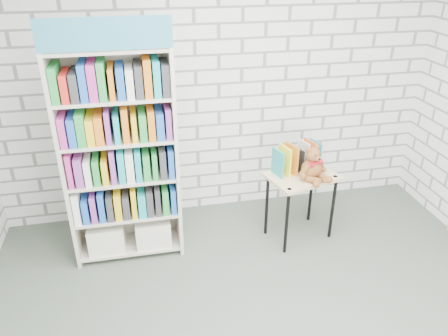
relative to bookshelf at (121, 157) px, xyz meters
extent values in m
cube|color=silver|center=(1.00, 0.64, 0.40)|extent=(4.50, 0.02, 2.80)
cube|color=beige|center=(-0.47, -0.01, -0.02)|extent=(0.03, 0.38, 1.95)
cube|color=beige|center=(0.47, -0.01, -0.02)|extent=(0.03, 0.38, 1.95)
cube|color=beige|center=(0.00, 0.17, -0.02)|extent=(0.97, 0.02, 1.95)
cube|color=teal|center=(0.00, -0.19, 1.07)|extent=(0.97, 0.02, 0.24)
cube|color=beige|center=(0.00, -0.01, -0.93)|extent=(0.91, 0.36, 0.03)
cube|color=beige|center=(0.00, -0.01, -0.56)|extent=(0.91, 0.36, 0.03)
cube|color=beige|center=(0.00, -0.01, -0.20)|extent=(0.91, 0.36, 0.03)
cube|color=beige|center=(0.00, -0.01, 0.17)|extent=(0.91, 0.36, 0.03)
cube|color=beige|center=(0.00, -0.01, 0.54)|extent=(0.91, 0.36, 0.03)
cube|color=beige|center=(0.00, -0.01, 0.93)|extent=(0.91, 0.36, 0.03)
cube|color=silver|center=(-0.22, -0.01, -0.79)|extent=(0.32, 0.32, 0.26)
cube|color=silver|center=(0.22, -0.01, -0.79)|extent=(0.32, 0.32, 0.26)
cube|color=green|center=(0.00, -0.02, -0.42)|extent=(0.91, 0.32, 0.26)
cube|color=orange|center=(0.00, -0.02, -0.05)|extent=(0.91, 0.32, 0.26)
cube|color=#BF338C|center=(0.00, -0.02, 0.32)|extent=(0.91, 0.32, 0.26)
cube|color=#19A5B2|center=(0.00, -0.02, 0.68)|extent=(0.91, 0.32, 0.26)
cube|color=tan|center=(1.65, -0.11, -0.32)|extent=(0.73, 0.60, 0.03)
cylinder|color=black|center=(1.44, -0.34, -0.67)|extent=(0.03, 0.03, 0.66)
cylinder|color=black|center=(1.35, -0.01, -0.67)|extent=(0.03, 0.03, 0.66)
cylinder|color=black|center=(1.96, -0.20, -0.67)|extent=(0.03, 0.03, 0.66)
cylinder|color=black|center=(1.87, 0.13, -0.67)|extent=(0.03, 0.03, 0.66)
cylinder|color=black|center=(1.44, -0.33, -0.31)|extent=(0.04, 0.04, 0.01)
cylinder|color=black|center=(1.95, -0.19, -0.31)|extent=(0.04, 0.04, 0.01)
cube|color=teal|center=(1.42, -0.06, -0.17)|extent=(0.07, 0.19, 0.27)
cube|color=yellow|center=(1.49, -0.05, -0.17)|extent=(0.07, 0.19, 0.27)
cube|color=#C77615|center=(1.56, -0.03, -0.17)|extent=(0.07, 0.19, 0.27)
cube|color=black|center=(1.63, -0.01, -0.17)|extent=(0.07, 0.19, 0.27)
cube|color=silver|center=(1.70, 0.01, -0.17)|extent=(0.07, 0.19, 0.27)
cube|color=orange|center=(1.76, 0.03, -0.17)|extent=(0.07, 0.19, 0.27)
cube|color=teal|center=(1.83, 0.05, -0.17)|extent=(0.07, 0.19, 0.27)
ellipsoid|color=brown|center=(1.71, -0.17, -0.21)|extent=(0.19, 0.16, 0.19)
sphere|color=brown|center=(1.71, -0.18, -0.06)|extent=(0.14, 0.14, 0.14)
sphere|color=brown|center=(1.66, -0.18, -0.01)|extent=(0.05, 0.05, 0.05)
sphere|color=brown|center=(1.75, -0.15, -0.01)|extent=(0.05, 0.05, 0.05)
sphere|color=brown|center=(1.73, -0.23, -0.08)|extent=(0.06, 0.06, 0.06)
sphere|color=black|center=(1.70, -0.24, -0.04)|extent=(0.02, 0.02, 0.02)
sphere|color=black|center=(1.75, -0.22, -0.04)|extent=(0.02, 0.02, 0.02)
sphere|color=black|center=(1.74, -0.25, -0.08)|extent=(0.02, 0.02, 0.02)
cylinder|color=brown|center=(1.62, -0.22, -0.18)|extent=(0.11, 0.07, 0.14)
cylinder|color=brown|center=(1.80, -0.16, -0.18)|extent=(0.10, 0.10, 0.14)
sphere|color=brown|center=(1.60, -0.25, -0.24)|extent=(0.06, 0.06, 0.06)
sphere|color=brown|center=(1.83, -0.16, -0.24)|extent=(0.06, 0.06, 0.06)
cylinder|color=brown|center=(1.69, -0.28, -0.27)|extent=(0.14, 0.15, 0.08)
cylinder|color=brown|center=(1.79, -0.25, -0.27)|extent=(0.06, 0.15, 0.08)
sphere|color=brown|center=(1.69, -0.35, -0.27)|extent=(0.07, 0.07, 0.07)
sphere|color=brown|center=(1.83, -0.30, -0.27)|extent=(0.07, 0.07, 0.07)
cone|color=red|center=(1.70, -0.24, -0.13)|extent=(0.07, 0.07, 0.05)
cone|color=red|center=(1.76, -0.22, -0.13)|extent=(0.07, 0.07, 0.05)
sphere|color=red|center=(1.73, -0.23, -0.13)|extent=(0.03, 0.03, 0.03)
camera|label=1|loc=(0.17, -3.52, 1.64)|focal=35.00mm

